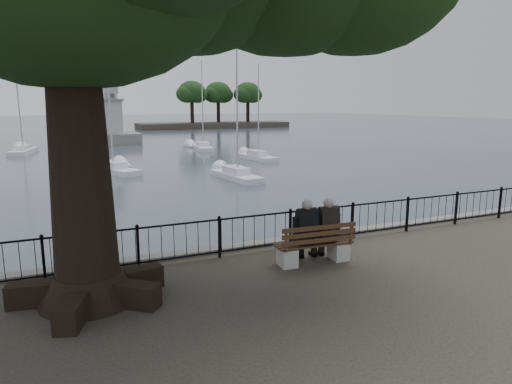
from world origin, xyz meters
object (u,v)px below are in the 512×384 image
bench (314,249)px  person_right (325,231)px  lion_monument (113,126)px  person_left (304,233)px

bench → person_right: 0.52m
lion_monument → person_right: bearing=-90.8°
bench → person_left: 0.47m
bench → lion_monument: (1.04, 48.75, 0.85)m
bench → person_left: size_ratio=1.21×
person_left → lion_monument: size_ratio=0.18×
person_left → person_right: (0.58, -0.04, 0.00)m
bench → person_left: person_left is taller
person_left → lion_monument: 48.64m
person_right → lion_monument: size_ratio=0.18×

